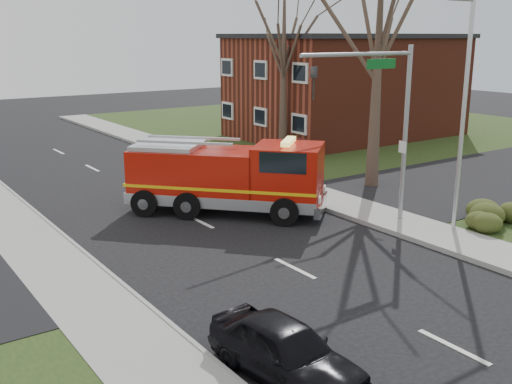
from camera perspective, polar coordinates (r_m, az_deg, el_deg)
ground at (r=19.05m, az=3.71°, el=-7.30°), size 120.00×120.00×0.00m
sidewalk_right at (r=23.20m, az=15.80°, el=-3.58°), size 2.40×80.00×0.15m
sidewalk_left at (r=16.21m, az=-14.07°, el=-11.56°), size 2.40×80.00×0.15m
brick_building at (r=43.89m, az=8.63°, el=9.98°), size 15.40×10.40×7.25m
health_center_sign at (r=34.56m, az=4.44°, el=4.22°), size 0.12×2.00×1.40m
hedge_corner at (r=24.69m, az=21.82°, el=-1.77°), size 2.80×2.00×0.90m
bare_tree_near at (r=28.54m, az=11.66°, el=14.97°), size 6.00×6.00×12.00m
bare_tree_far at (r=36.27m, az=2.68°, el=13.65°), size 5.25×5.25×10.50m
traffic_signal_mast at (r=22.46m, az=12.03°, el=8.19°), size 5.29×0.18×6.80m
streetlight_pole at (r=22.69m, az=19.09°, el=7.38°), size 1.48×0.16×8.40m
fire_engine at (r=24.58m, az=-2.62°, el=1.27°), size 7.27×7.57×3.16m
parked_car_maroon at (r=13.10m, az=2.84°, el=-14.86°), size 1.96×4.04×1.33m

